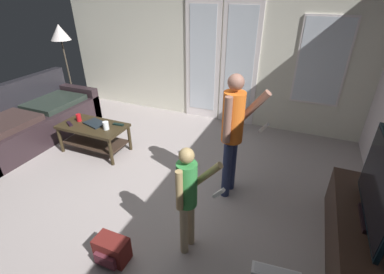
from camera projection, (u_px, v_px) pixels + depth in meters
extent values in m
cube|color=#9C9190|center=(134.00, 189.00, 3.52)|extent=(5.71, 5.01, 0.02)
cube|color=silver|center=(203.00, 47.00, 4.88)|extent=(5.71, 0.06, 2.65)
cube|color=white|center=(203.00, 63.00, 4.98)|extent=(0.65, 0.02, 2.16)
cube|color=silver|center=(202.00, 61.00, 4.94)|extent=(0.49, 0.01, 1.86)
cube|color=white|center=(239.00, 67.00, 4.75)|extent=(0.65, 0.02, 2.16)
cube|color=silver|center=(239.00, 64.00, 4.71)|extent=(0.49, 0.01, 1.86)
cube|color=white|center=(322.00, 62.00, 4.21)|extent=(0.74, 0.02, 1.36)
cube|color=silver|center=(322.00, 62.00, 4.20)|extent=(0.68, 0.01, 1.30)
cube|color=#2B1F24|center=(34.00, 127.00, 4.58)|extent=(0.94, 2.24, 0.44)
cube|color=black|center=(9.00, 98.00, 4.49)|extent=(0.16, 2.24, 0.47)
cube|color=#2B1F24|center=(78.00, 101.00, 5.38)|extent=(0.94, 0.16, 0.60)
cube|color=#382826|center=(3.00, 124.00, 4.05)|extent=(0.70, 0.88, 0.09)
cube|color=#252E28|center=(54.00, 102.00, 4.82)|extent=(0.70, 0.88, 0.09)
cube|color=#302616|center=(93.00, 126.00, 4.13)|extent=(1.02, 0.53, 0.04)
cube|color=#32231B|center=(96.00, 142.00, 4.26)|extent=(0.94, 0.45, 0.02)
cylinder|color=#302616|center=(60.00, 140.00, 4.21)|extent=(0.05, 0.05, 0.41)
cylinder|color=#302616|center=(111.00, 153.00, 3.89)|extent=(0.05, 0.05, 0.41)
cylinder|color=#302616|center=(82.00, 128.00, 4.58)|extent=(0.05, 0.05, 0.41)
cylinder|color=#302616|center=(130.00, 138.00, 4.26)|extent=(0.05, 0.05, 0.41)
cube|color=#2F1F17|center=(357.00, 238.00, 2.53)|extent=(0.45, 1.58, 0.46)
cube|color=black|center=(365.00, 218.00, 2.41)|extent=(0.08, 0.36, 0.04)
cube|color=black|center=(379.00, 186.00, 2.24)|extent=(0.04, 1.03, 0.69)
cube|color=black|center=(376.00, 185.00, 2.24)|extent=(0.00, 0.98, 0.64)
cylinder|color=navy|center=(227.00, 170.00, 3.24)|extent=(0.10, 0.10, 0.74)
cylinder|color=navy|center=(232.00, 164.00, 3.36)|extent=(0.10, 0.10, 0.74)
cylinder|color=orange|center=(233.00, 117.00, 2.98)|extent=(0.24, 0.24, 0.58)
sphere|color=#986858|center=(236.00, 82.00, 2.79)|extent=(0.18, 0.18, 0.18)
cylinder|color=#986858|center=(227.00, 120.00, 2.84)|extent=(0.08, 0.08, 0.51)
cylinder|color=#986858|center=(252.00, 108.00, 3.00)|extent=(0.38, 0.13, 0.46)
cube|color=white|center=(264.00, 128.00, 3.03)|extent=(0.11, 0.05, 0.13)
cylinder|color=tan|center=(184.00, 230.00, 2.56)|extent=(0.08, 0.08, 0.56)
cylinder|color=tan|center=(191.00, 222.00, 2.65)|extent=(0.08, 0.08, 0.56)
cylinder|color=#368E43|center=(187.00, 185.00, 2.36)|extent=(0.18, 0.18, 0.44)
sphere|color=tan|center=(187.00, 156.00, 2.22)|extent=(0.13, 0.13, 0.13)
cylinder|color=tan|center=(179.00, 191.00, 2.26)|extent=(0.06, 0.06, 0.39)
cylinder|color=tan|center=(206.00, 175.00, 2.37)|extent=(0.30, 0.10, 0.34)
cube|color=white|center=(219.00, 193.00, 2.38)|extent=(0.12, 0.05, 0.13)
cylinder|color=#342722|center=(76.00, 107.00, 5.86)|extent=(0.26, 0.26, 0.02)
cylinder|color=#433A2F|center=(69.00, 75.00, 5.52)|extent=(0.03, 0.03, 1.42)
cone|color=silver|center=(60.00, 32.00, 5.13)|extent=(0.37, 0.37, 0.28)
cube|color=maroon|center=(112.00, 249.00, 2.56)|extent=(0.31, 0.18, 0.25)
cube|color=#5C252F|center=(105.00, 261.00, 2.48)|extent=(0.22, 0.04, 0.12)
cube|color=white|center=(276.00, 273.00, 2.47)|extent=(0.45, 0.17, 0.02)
cube|color=silver|center=(276.00, 272.00, 2.46)|extent=(0.40, 0.14, 0.00)
cube|color=black|center=(95.00, 123.00, 4.14)|extent=(0.37, 0.30, 0.02)
cylinder|color=red|center=(79.00, 118.00, 4.21)|extent=(0.07, 0.07, 0.11)
cylinder|color=white|center=(106.00, 126.00, 3.97)|extent=(0.09, 0.09, 0.12)
cube|color=black|center=(118.00, 124.00, 4.11)|extent=(0.17, 0.06, 0.02)
cube|color=black|center=(69.00, 124.00, 4.13)|extent=(0.17, 0.13, 0.02)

